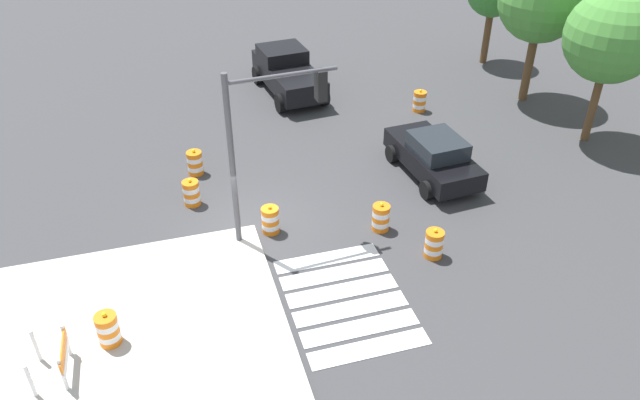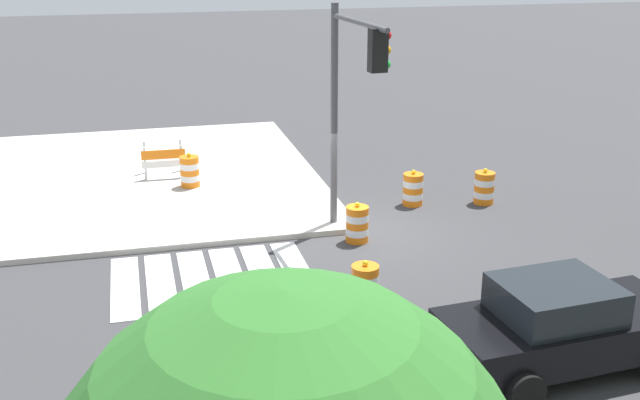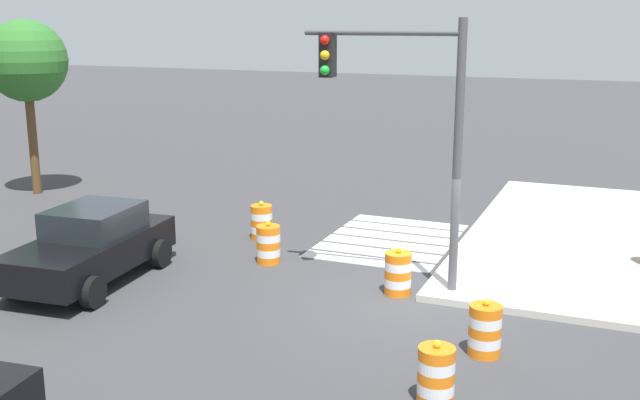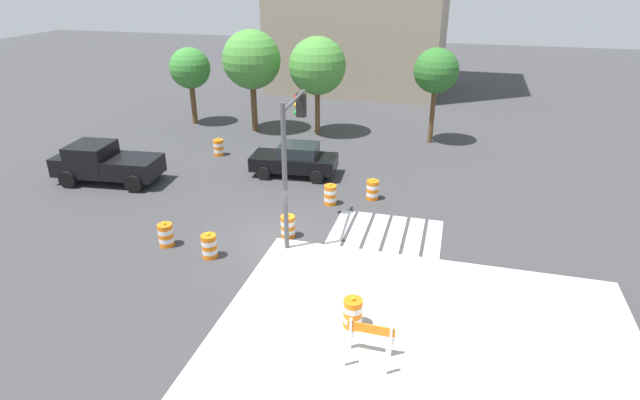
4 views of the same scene
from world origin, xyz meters
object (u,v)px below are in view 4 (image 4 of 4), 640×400
at_px(traffic_barrel_far_curb, 372,190).
at_px(street_tree_streetside_mid, 436,71).
at_px(sports_car, 295,160).
at_px(traffic_barrel_median_near, 288,226).
at_px(traffic_light_pole, 292,142).
at_px(traffic_barrel_near_corner, 166,235).
at_px(construction_barricade, 370,338).
at_px(traffic_barrel_crosswalk_end, 330,195).
at_px(pickup_truck, 104,163).
at_px(street_tree_streetside_near, 190,69).
at_px(street_tree_streetside_far, 252,60).
at_px(traffic_barrel_on_sidewalk, 353,313).
at_px(traffic_barrel_median_far, 219,147).
at_px(traffic_barrel_lane_center, 209,246).
at_px(street_tree_corner_lot, 317,66).

relative_size(traffic_barrel_far_curb, street_tree_streetside_mid, 0.18).
xyz_separation_m(sports_car, traffic_barrel_far_curb, (4.33, -1.97, -0.36)).
distance_m(traffic_barrel_median_near, traffic_light_pole, 3.46).
distance_m(traffic_barrel_near_corner, construction_barricade, 9.57).
relative_size(traffic_light_pole, street_tree_streetside_mid, 0.98).
distance_m(sports_car, traffic_barrel_crosswalk_end, 4.00).
xyz_separation_m(sports_car, traffic_barrel_median_near, (1.73, -6.44, -0.36)).
bearing_deg(pickup_truck, street_tree_streetside_mid, 34.93).
height_order(construction_barricade, street_tree_streetside_near, street_tree_streetside_near).
bearing_deg(street_tree_streetside_far, traffic_light_pole, -62.59).
height_order(construction_barricade, traffic_light_pole, traffic_light_pole).
relative_size(traffic_barrel_on_sidewalk, street_tree_streetside_far, 0.16).
height_order(pickup_truck, traffic_barrel_far_curb, pickup_truck).
distance_m(pickup_truck, construction_barricade, 17.49).
height_order(traffic_barrel_median_far, traffic_light_pole, traffic_light_pole).
distance_m(traffic_barrel_far_curb, street_tree_streetside_mid, 10.17).
bearing_deg(street_tree_streetside_mid, street_tree_streetside_near, 179.74).
height_order(pickup_truck, construction_barricade, pickup_truck).
relative_size(traffic_barrel_median_far, traffic_barrel_lane_center, 1.00).
height_order(traffic_barrel_crosswalk_end, traffic_barrel_lane_center, same).
bearing_deg(street_tree_streetside_near, sports_car, -37.73).
height_order(traffic_barrel_lane_center, street_tree_streetside_mid, street_tree_streetside_mid).
xyz_separation_m(traffic_barrel_crosswalk_end, street_tree_streetside_far, (-7.50, 9.85, 4.04)).
xyz_separation_m(sports_car, street_tree_corner_lot, (-0.77, 7.13, 3.44)).
distance_m(construction_barricade, traffic_light_pole, 8.05).
distance_m(traffic_barrel_near_corner, street_tree_corner_lot, 16.00).
relative_size(traffic_barrel_median_near, street_tree_streetside_mid, 0.18).
bearing_deg(traffic_barrel_lane_center, traffic_barrel_far_curb, 53.89).
bearing_deg(sports_car, street_tree_streetside_mid, 49.05).
bearing_deg(traffic_barrel_near_corner, traffic_barrel_crosswalk_end, 45.86).
bearing_deg(street_tree_corner_lot, pickup_truck, -127.64).
height_order(traffic_barrel_far_curb, construction_barricade, construction_barricade).
distance_m(sports_car, traffic_light_pole, 7.36).
bearing_deg(traffic_light_pole, traffic_barrel_crosswalk_end, 79.09).
bearing_deg(traffic_barrel_median_far, traffic_barrel_on_sidewalk, -51.56).
relative_size(sports_car, street_tree_corner_lot, 0.74).
height_order(traffic_barrel_crosswalk_end, street_tree_streetside_near, street_tree_streetside_near).
height_order(traffic_barrel_median_near, traffic_barrel_far_curb, same).
xyz_separation_m(traffic_barrel_lane_center, street_tree_streetside_far, (-4.35, 15.50, 4.04)).
bearing_deg(sports_car, traffic_barrel_median_near, -74.93).
xyz_separation_m(traffic_barrel_near_corner, street_tree_corner_lot, (1.77, 15.44, 3.80)).
bearing_deg(street_tree_corner_lot, sports_car, -83.85).
bearing_deg(sports_car, traffic_barrel_on_sidewalk, -64.85).
distance_m(pickup_truck, street_tree_streetside_near, 10.98).
xyz_separation_m(traffic_barrel_median_far, construction_barricade, (11.14, -14.29, 0.27)).
bearing_deg(traffic_barrel_far_curb, construction_barricade, -80.77).
bearing_deg(street_tree_streetside_mid, street_tree_corner_lot, -179.07).
height_order(traffic_barrel_median_near, street_tree_streetside_mid, street_tree_streetside_mid).
distance_m(traffic_barrel_median_near, street_tree_streetside_mid, 14.92).
distance_m(traffic_barrel_lane_center, traffic_light_pole, 4.84).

